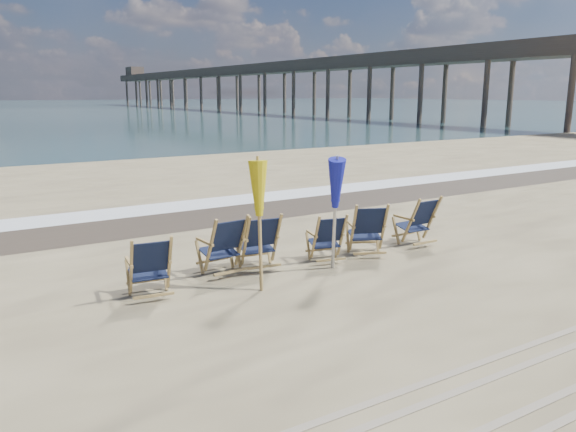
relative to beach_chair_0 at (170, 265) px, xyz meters
name	(u,v)px	position (x,y,z in m)	size (l,w,h in m)	color
surf_foam	(171,207)	(2.38, 6.57, -0.50)	(200.00, 1.40, 0.01)	silver
wet_sand_strip	(192,217)	(2.38, 5.07, -0.50)	(200.00, 2.60, 0.00)	#42362A
tire_tracks	(532,383)	(2.38, -4.53, -0.50)	(80.00, 1.30, 0.01)	gray
beach_chair_0	(170,265)	(0.00, 0.00, 0.00)	(0.65, 0.73, 1.01)	#111832
beach_chair_1	(242,243)	(1.46, 0.47, 0.03)	(0.68, 0.77, 1.07)	#111832
beach_chair_2	(277,240)	(2.10, 0.38, 0.01)	(0.66, 0.74, 1.03)	#111832
beach_chair_3	(342,237)	(3.31, 0.09, -0.04)	(0.60, 0.67, 0.94)	#111832
beach_chair_4	(384,229)	(4.20, -0.03, 0.02)	(0.68, 0.76, 1.06)	#111832
beach_chair_5	(432,219)	(5.60, 0.11, 0.02)	(0.67, 0.75, 1.05)	#111832
umbrella_yellow	(259,196)	(1.33, -0.41, 1.00)	(0.30, 0.30, 2.02)	#AC8A4D
umbrella_blue	(335,186)	(2.84, -0.30, 1.00)	(0.30, 0.30, 2.02)	#A5A5AD
fishing_pier	(256,82)	(40.38, 72.27, 4.15)	(4.40, 140.00, 9.30)	#50433A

